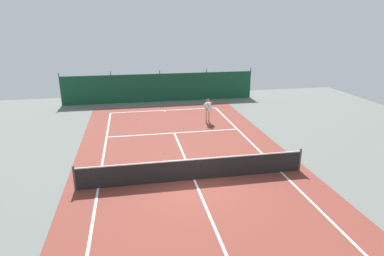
% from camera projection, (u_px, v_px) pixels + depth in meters
% --- Properties ---
extents(ground_plane, '(36.00, 36.00, 0.00)m').
position_uv_depth(ground_plane, '(194.00, 180.00, 14.54)').
color(ground_plane, slate).
extents(court_surface, '(11.02, 26.60, 0.01)m').
position_uv_depth(court_surface, '(194.00, 180.00, 14.54)').
color(court_surface, brown).
rests_on(court_surface, ground).
extents(tennis_net, '(10.12, 0.10, 1.10)m').
position_uv_depth(tennis_net, '(194.00, 169.00, 14.38)').
color(tennis_net, black).
rests_on(tennis_net, ground).
extents(back_fence, '(16.30, 0.98, 2.70)m').
position_uv_depth(back_fence, '(160.00, 93.00, 28.77)').
color(back_fence, '#14472D').
rests_on(back_fence, ground).
extents(tennis_player, '(0.61, 0.81, 1.64)m').
position_uv_depth(tennis_player, '(208.00, 109.00, 22.36)').
color(tennis_player, '#D8AD8C').
rests_on(tennis_player, ground).
extents(tennis_ball_near_player, '(0.07, 0.07, 0.07)m').
position_uv_depth(tennis_ball_near_player, '(136.00, 120.00, 23.17)').
color(tennis_ball_near_player, '#CCDB33').
rests_on(tennis_ball_near_player, ground).
extents(tennis_ball_midcourt, '(0.07, 0.07, 0.07)m').
position_uv_depth(tennis_ball_midcourt, '(164.00, 153.00, 17.43)').
color(tennis_ball_midcourt, '#CCDB33').
rests_on(tennis_ball_midcourt, ground).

